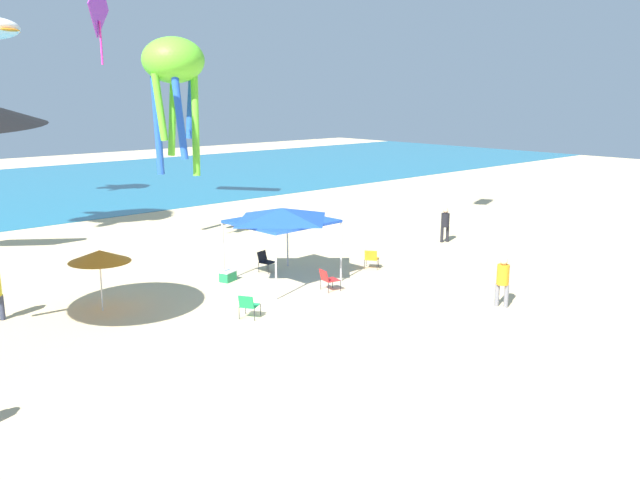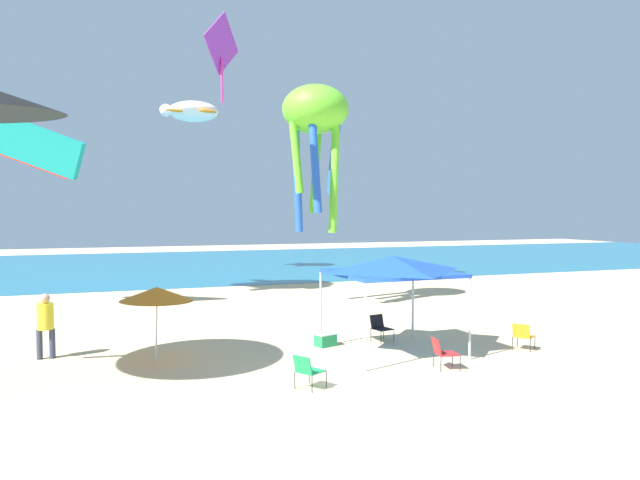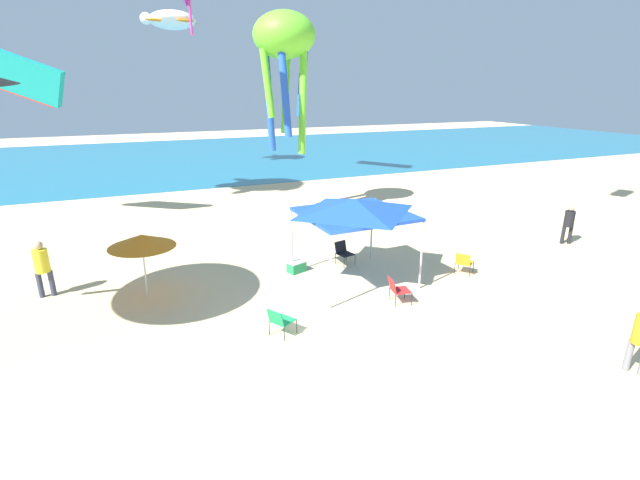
% 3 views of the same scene
% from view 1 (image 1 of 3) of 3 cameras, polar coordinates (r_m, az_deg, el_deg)
% --- Properties ---
extents(ground, '(120.00, 120.00, 0.10)m').
position_cam_1_polar(ground, '(21.36, -2.44, -6.48)').
color(ground, '#D6BC8C').
extents(canopy_tent, '(3.43, 3.25, 2.85)m').
position_cam_1_polar(canopy_tent, '(24.13, -3.40, 2.17)').
color(canopy_tent, '#B7B7BC').
rests_on(canopy_tent, ground).
extents(beach_umbrella, '(2.00, 2.00, 2.07)m').
position_cam_1_polar(beach_umbrella, '(22.14, -18.90, -1.35)').
color(beach_umbrella, silver).
rests_on(beach_umbrella, ground).
extents(folding_chair_facing_ocean, '(0.71, 0.63, 0.82)m').
position_cam_1_polar(folding_chair_facing_ocean, '(23.38, 0.70, -3.40)').
color(folding_chair_facing_ocean, black).
rests_on(folding_chair_facing_ocean, ground).
extents(folding_chair_left_of_tent, '(0.64, 0.72, 0.82)m').
position_cam_1_polar(folding_chair_left_of_tent, '(25.99, -4.84, -1.78)').
color(folding_chair_left_of_tent, black).
rests_on(folding_chair_left_of_tent, ground).
extents(folding_chair_near_cooler, '(0.80, 0.77, 0.82)m').
position_cam_1_polar(folding_chair_near_cooler, '(20.68, -6.36, -5.68)').
color(folding_chair_near_cooler, black).
rests_on(folding_chair_near_cooler, ground).
extents(folding_chair_right_of_tent, '(0.81, 0.78, 0.82)m').
position_cam_1_polar(folding_chair_right_of_tent, '(26.35, 4.56, -1.57)').
color(folding_chair_right_of_tent, black).
rests_on(folding_chair_right_of_tent, ground).
extents(cooler_box, '(0.72, 0.59, 0.40)m').
position_cam_1_polar(cooler_box, '(24.91, -8.14, -3.17)').
color(cooler_box, '#1E8C4C').
rests_on(cooler_box, ground).
extents(person_beachcomber, '(0.41, 0.44, 1.71)m').
position_cam_1_polar(person_beachcomber, '(22.38, 15.85, -3.24)').
color(person_beachcomber, slate).
rests_on(person_beachcomber, ground).
extents(person_kite_handler, '(0.42, 0.39, 1.66)m').
position_cam_1_polar(person_kite_handler, '(31.50, 11.01, 1.55)').
color(person_kite_handler, black).
rests_on(person_kite_handler, ground).
extents(kite_diamond_purple, '(1.57, 1.69, 3.23)m').
position_cam_1_polar(kite_diamond_purple, '(27.14, -18.98, 18.65)').
color(kite_diamond_purple, purple).
extents(kite_octopus_lime, '(2.83, 2.83, 6.28)m').
position_cam_1_polar(kite_octopus_lime, '(31.05, -12.81, 14.62)').
color(kite_octopus_lime, '#66D82D').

